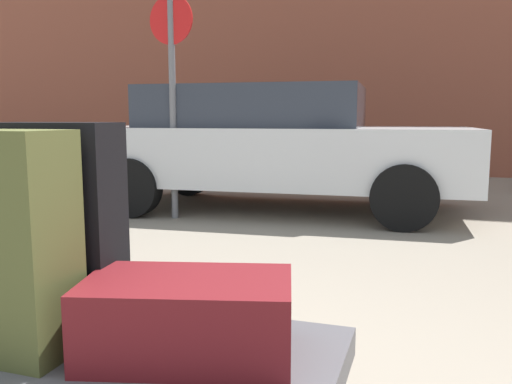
# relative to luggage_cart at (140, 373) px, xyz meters

# --- Properties ---
(luggage_cart) EXTENTS (1.25, 0.82, 0.34)m
(luggage_cart) POSITION_rel_luggage_cart_xyz_m (0.00, 0.00, 0.00)
(luggage_cart) COLOR #4C4C51
(luggage_cart) RESTS_ON ground_plane
(suitcase_maroon_front_left) EXTENTS (0.71, 0.52, 0.25)m
(suitcase_maroon_front_left) POSITION_rel_luggage_cart_xyz_m (0.16, 0.03, 0.19)
(suitcase_maroon_front_left) COLOR maroon
(suitcase_maroon_front_left) RESTS_ON luggage_cart
(suitcase_olive_front_right) EXTENTS (0.39, 0.24, 0.70)m
(suitcase_olive_front_right) POSITION_rel_luggage_cart_xyz_m (-0.37, -0.12, 0.42)
(suitcase_olive_front_right) COLOR #4C5128
(suitcase_olive_front_right) RESTS_ON luggage_cart
(suitcase_black_stacked_top) EXTENTS (0.44, 0.26, 0.72)m
(suitcase_black_stacked_top) POSITION_rel_luggage_cart_xyz_m (-0.37, 0.12, 0.43)
(suitcase_black_stacked_top) COLOR black
(suitcase_black_stacked_top) RESTS_ON luggage_cart
(parked_car) EXTENTS (4.40, 2.13, 1.42)m
(parked_car) POSITION_rel_luggage_cart_xyz_m (-0.89, 4.55, 0.49)
(parked_car) COLOR silver
(parked_car) RESTS_ON ground_plane
(no_parking_sign) EXTENTS (0.50, 0.07, 2.31)m
(no_parking_sign) POSITION_rel_luggage_cart_xyz_m (-1.72, 3.70, 1.16)
(no_parking_sign) COLOR slate
(no_parking_sign) RESTS_ON ground_plane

